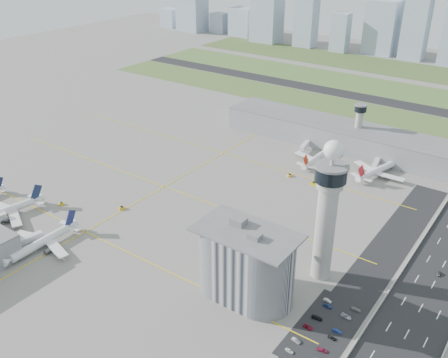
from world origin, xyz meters
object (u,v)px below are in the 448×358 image
Objects in this scene: secondary_tower at (359,123)px; car_hw_1 at (439,274)px; car_lot_3 at (317,318)px; car_lot_7 at (322,350)px; airplane_near_b at (3,208)px; airplane_far_a at (318,154)px; car_lot_1 at (296,340)px; control_tower at (327,206)px; jet_bridge_far_1 at (377,161)px; tug_2 at (61,204)px; airplane_far_b at (380,166)px; car_lot_9 at (337,331)px; airplane_near_c at (40,238)px; admin_building at (246,264)px; jet_bridge_near_2 at (15,247)px; car_lot_0 at (289,351)px; tug_4 at (290,175)px; tug_5 at (314,183)px; car_lot_4 at (328,306)px; car_lot_5 at (327,300)px; car_lot_8 at (332,338)px; car_lot_11 at (356,309)px; car_lot_2 at (308,327)px; tug_1 at (9,215)px; car_lot_10 at (346,316)px.

car_hw_1 is (85.10, -111.48, -18.23)m from secondary_tower.
car_lot_7 is at bearing -153.43° from car_lot_3.
airplane_far_a is at bearing 157.03° from airplane_near_b.
car_lot_1 is 0.85× the size of car_lot_3.
control_tower reaches higher than car_lot_1.
tug_2 is at bearing -49.31° from jet_bridge_far_1.
airplane_far_b reaches higher than jet_bridge_far_1.
car_lot_9 is at bearing -109.02° from car_lot_3.
airplane_near_b is 40.68m from airplane_near_c.
admin_building is 3.00× the size of jet_bridge_near_2.
control_tower is 19.58× the size of car_lot_0.
secondary_tower is 69.01m from tug_4.
tug_2 is at bearing 141.86° from tug_5.
car_hw_1 is (63.11, 60.52, -14.73)m from admin_building.
jet_bridge_far_1 is 145.13m from car_lot_4.
car_lot_9 reaches higher than car_lot_0.
airplane_far_b is 12.86× the size of car_lot_0.
jet_bridge_far_1 is at bearing 15.88° from car_lot_5.
tug_4 reaches higher than car_lot_5.
tug_2 is 0.64× the size of car_lot_3.
airplane_near_b is 12.05× the size of car_lot_9.
car_lot_5 is (10.38, -14.55, -34.46)m from control_tower.
tug_4 is at bearing 154.23° from car_hw_1.
airplane_near_b is 12.47× the size of car_hw_1.
car_lot_3 is at bearing 61.65° from car_lot_8.
car_lot_11 is at bearing -148.16° from airplane_far_b.
car_hw_1 is at bearing 43.80° from admin_building.
car_lot_0 is 0.83× the size of car_lot_11.
car_lot_2 is (25.36, -144.65, -5.37)m from airplane_far_b.
car_lot_8 is (8.96, -15.12, -0.10)m from car_lot_4.
car_lot_1 is at bearing -155.31° from airplane_far_b.
tug_1 is (1.26, 1.60, -5.11)m from airplane_near_b.
airplane_near_b is at bearing -47.76° from jet_bridge_far_1.
airplane_near_b is 181.51m from car_lot_10.
airplane_near_b is 179.74m from car_lot_8.
car_lot_3 is at bearing 73.98° from car_lot_9.
car_lot_1 is 0.95× the size of car_lot_4.
jet_bridge_far_1 reaches higher than tug_4.
secondary_tower is 9.12× the size of car_hw_1.
tug_1 is 0.79× the size of car_lot_3.
airplane_far_a is 11.05× the size of car_hw_1.
car_lot_3 reaches higher than car_lot_9.
airplane_far_a is at bearing 29.53° from tug_5.
car_lot_0 is at bearing -150.40° from tug_5.
tug_5 reaches higher than tug_1.
control_tower is 51.88m from car_lot_8.
secondary_tower is 8.00× the size of car_lot_2.
secondary_tower is 0.73× the size of airplane_near_b.
secondary_tower is 0.83× the size of airplane_far_a.
car_lot_8 is (35.27, -144.44, -5.38)m from airplane_far_b.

